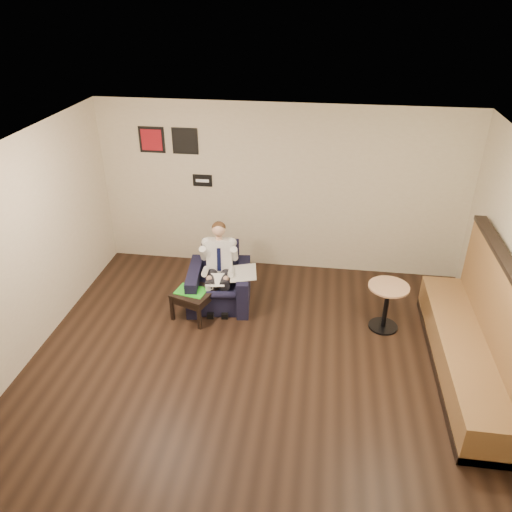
# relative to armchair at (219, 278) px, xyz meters

# --- Properties ---
(ground) EXTENTS (6.00, 6.00, 0.00)m
(ground) POSITION_rel_armchair_xyz_m (0.78, -1.69, -0.44)
(ground) COLOR black
(ground) RESTS_ON ground
(wall_back) EXTENTS (6.00, 0.02, 2.80)m
(wall_back) POSITION_rel_armchair_xyz_m (0.78, 1.31, 0.96)
(wall_back) COLOR beige
(wall_back) RESTS_ON ground
(wall_left) EXTENTS (0.02, 6.00, 2.80)m
(wall_left) POSITION_rel_armchair_xyz_m (-2.22, -1.69, 0.96)
(wall_left) COLOR beige
(wall_left) RESTS_ON ground
(ceiling) EXTENTS (6.00, 6.00, 0.02)m
(ceiling) POSITION_rel_armchair_xyz_m (0.78, -1.69, 2.36)
(ceiling) COLOR white
(ceiling) RESTS_ON wall_back
(seating_sign) EXTENTS (0.32, 0.02, 0.20)m
(seating_sign) POSITION_rel_armchair_xyz_m (-0.52, 1.30, 1.06)
(seating_sign) COLOR black
(seating_sign) RESTS_ON wall_back
(art_print_left) EXTENTS (0.42, 0.03, 0.42)m
(art_print_left) POSITION_rel_armchair_xyz_m (-1.32, 1.30, 1.71)
(art_print_left) COLOR #A4141F
(art_print_left) RESTS_ON wall_back
(art_print_right) EXTENTS (0.42, 0.03, 0.42)m
(art_print_right) POSITION_rel_armchair_xyz_m (-0.77, 1.30, 1.71)
(art_print_right) COLOR black
(art_print_right) RESTS_ON wall_back
(armchair) EXTENTS (1.02, 1.02, 0.89)m
(armchair) POSITION_rel_armchair_xyz_m (0.00, 0.00, 0.00)
(armchair) COLOR black
(armchair) RESTS_ON ground
(seated_man) EXTENTS (0.68, 0.93, 1.21)m
(seated_man) POSITION_rel_armchair_xyz_m (0.01, -0.11, 0.16)
(seated_man) COLOR silver
(seated_man) RESTS_ON armchair
(lap_papers) EXTENTS (0.25, 0.32, 0.01)m
(lap_papers) POSITION_rel_armchair_xyz_m (0.03, -0.21, 0.10)
(lap_papers) COLOR white
(lap_papers) RESTS_ON seated_man
(newspaper) EXTENTS (0.46, 0.54, 0.01)m
(newspaper) POSITION_rel_armchair_xyz_m (0.38, -0.05, 0.16)
(newspaper) COLOR silver
(newspaper) RESTS_ON armchair
(side_table) EXTENTS (0.68, 0.68, 0.43)m
(side_table) POSITION_rel_armchair_xyz_m (-0.30, -0.39, -0.23)
(side_table) COLOR black
(side_table) RESTS_ON ground
(green_folder) EXTENTS (0.49, 0.39, 0.01)m
(green_folder) POSITION_rel_armchair_xyz_m (-0.33, -0.39, -0.00)
(green_folder) COLOR green
(green_folder) RESTS_ON side_table
(coffee_mug) EXTENTS (0.10, 0.10, 0.09)m
(coffee_mug) POSITION_rel_armchair_xyz_m (-0.09, -0.33, 0.04)
(coffee_mug) COLOR white
(coffee_mug) RESTS_ON side_table
(smartphone) EXTENTS (0.15, 0.13, 0.01)m
(smartphone) POSITION_rel_armchair_xyz_m (-0.20, -0.26, -0.01)
(smartphone) COLOR black
(smartphone) RESTS_ON side_table
(banquette) EXTENTS (0.71, 2.96, 1.51)m
(banquette) POSITION_rel_armchair_xyz_m (3.37, -1.09, 0.31)
(banquette) COLOR brown
(banquette) RESTS_ON ground
(cafe_table) EXTENTS (0.74, 0.74, 0.70)m
(cafe_table) POSITION_rel_armchair_xyz_m (2.46, -0.28, -0.09)
(cafe_table) COLOR tan
(cafe_table) RESTS_ON ground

